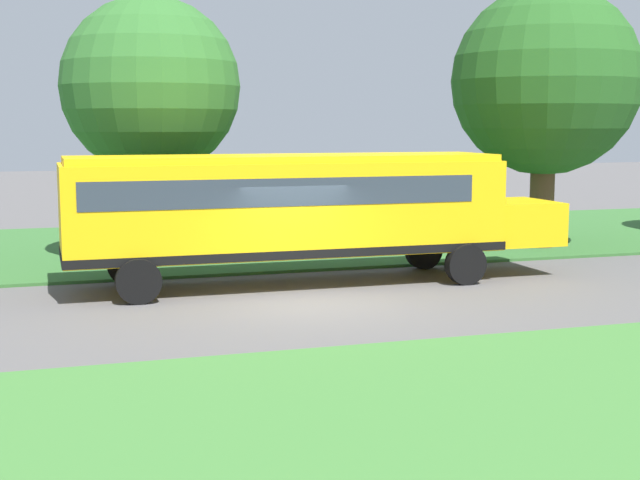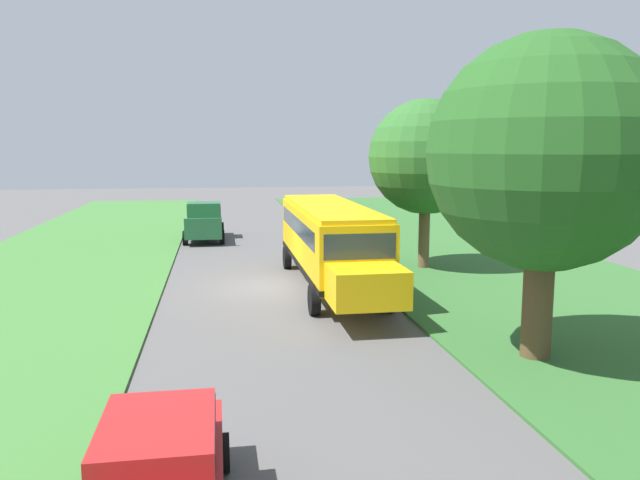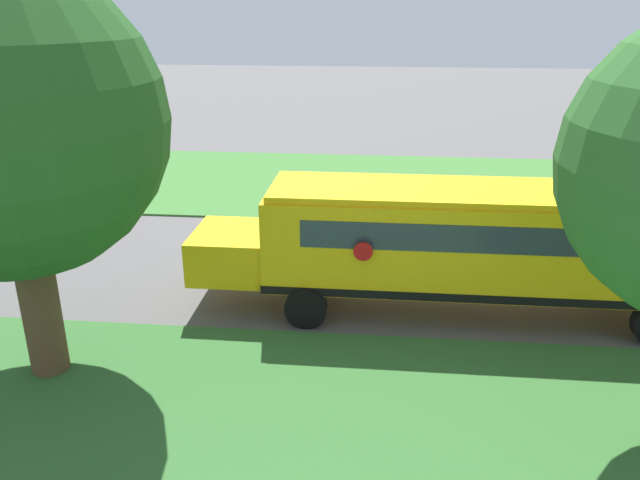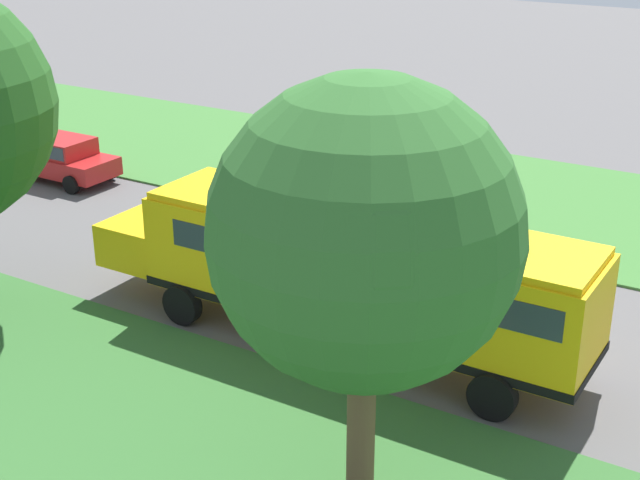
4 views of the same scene
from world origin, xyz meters
TOP-DOWN VIEW (x-y plane):
  - ground_plane at (0.00, 0.00)m, footprint 120.00×120.00m
  - grass_far_side at (9.00, 0.00)m, footprint 10.00×80.00m
  - school_bus at (-2.35, 0.43)m, footprint 2.85×12.42m
  - car_red_nearest at (2.80, 15.18)m, footprint 2.02×4.40m
  - oak_tree_beside_bus at (-7.21, -2.57)m, footprint 4.98×4.98m

SIDE VIEW (x-z plane):
  - ground_plane at x=0.00m, z-range 0.00..0.00m
  - grass_far_side at x=9.00m, z-range 0.00..0.07m
  - car_red_nearest at x=2.80m, z-range 0.10..1.66m
  - school_bus at x=-2.35m, z-range 0.34..3.50m
  - oak_tree_beside_bus at x=-7.21m, z-range 1.27..8.69m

